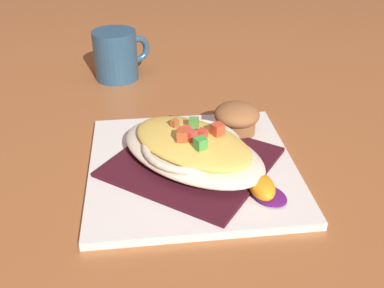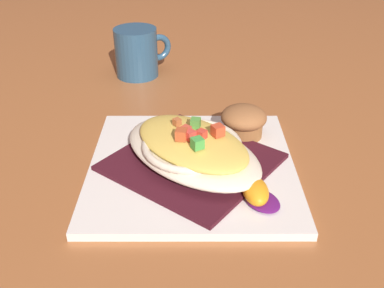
# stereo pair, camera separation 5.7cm
# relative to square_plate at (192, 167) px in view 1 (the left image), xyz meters

# --- Properties ---
(ground_plane) EXTENTS (2.60, 2.60, 0.00)m
(ground_plane) POSITION_rel_square_plate_xyz_m (0.00, 0.00, -0.01)
(ground_plane) COLOR #A05C30
(square_plate) EXTENTS (0.32, 0.32, 0.01)m
(square_plate) POSITION_rel_square_plate_xyz_m (0.00, 0.00, 0.00)
(square_plate) COLOR white
(square_plate) RESTS_ON ground_plane
(folded_napkin) EXTENTS (0.24, 0.25, 0.01)m
(folded_napkin) POSITION_rel_square_plate_xyz_m (0.00, 0.00, 0.01)
(folded_napkin) COLOR #3F121C
(folded_napkin) RESTS_ON square_plate
(gratin_dish) EXTENTS (0.22, 0.24, 0.05)m
(gratin_dish) POSITION_rel_square_plate_xyz_m (-0.00, -0.00, 0.03)
(gratin_dish) COLOR beige
(gratin_dish) RESTS_ON folded_napkin
(muffin) EXTENTS (0.07, 0.07, 0.05)m
(muffin) POSITION_rel_square_plate_xyz_m (0.09, -0.05, 0.03)
(muffin) COLOR #975F32
(muffin) RESTS_ON square_plate
(orange_garnish) EXTENTS (0.06, 0.06, 0.02)m
(orange_garnish) POSITION_rel_square_plate_xyz_m (-0.06, -0.09, 0.01)
(orange_garnish) COLOR #581660
(orange_garnish) RESTS_ON square_plate
(coffee_mug) EXTENTS (0.09, 0.10, 0.09)m
(coffee_mug) POSITION_rel_square_plate_xyz_m (0.29, 0.18, 0.03)
(coffee_mug) COLOR #2A4E6B
(coffee_mug) RESTS_ON ground_plane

